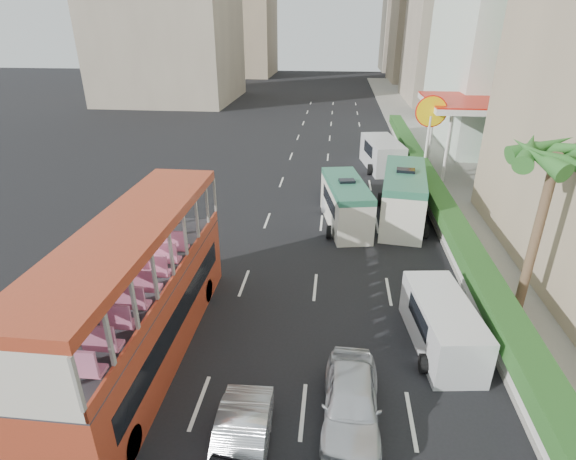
# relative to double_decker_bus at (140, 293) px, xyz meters

# --- Properties ---
(ground_plane) EXTENTS (200.00, 200.00, 0.00)m
(ground_plane) POSITION_rel_double_decker_bus_xyz_m (6.00, 0.00, -2.53)
(ground_plane) COLOR black
(ground_plane) RESTS_ON ground
(double_decker_bus) EXTENTS (2.50, 11.00, 5.06)m
(double_decker_bus) POSITION_rel_double_decker_bus_xyz_m (0.00, 0.00, 0.00)
(double_decker_bus) COLOR #B13D21
(double_decker_bus) RESTS_ON ground
(car_silver_lane_b) EXTENTS (1.76, 4.16, 1.40)m
(car_silver_lane_b) POSITION_rel_double_decker_bus_xyz_m (7.00, -2.13, -2.53)
(car_silver_lane_b) COLOR silver
(car_silver_lane_b) RESTS_ON ground
(van_asset) EXTENTS (2.50, 5.42, 1.50)m
(van_asset) POSITION_rel_double_decker_bus_xyz_m (6.79, 15.15, -2.53)
(van_asset) COLOR silver
(van_asset) RESTS_ON ground
(minibus_near) EXTENTS (2.98, 6.05, 2.57)m
(minibus_near) POSITION_rel_double_decker_bus_xyz_m (6.93, 11.96, -1.25)
(minibus_near) COLOR silver
(minibus_near) RESTS_ON ground
(minibus_far) EXTENTS (3.09, 6.96, 2.98)m
(minibus_far) POSITION_rel_double_decker_bus_xyz_m (10.21, 12.87, -1.04)
(minibus_far) COLOR silver
(minibus_far) RESTS_ON ground
(panel_van_near) EXTENTS (2.35, 4.68, 1.80)m
(panel_van_near) POSITION_rel_double_decker_bus_xyz_m (10.26, 1.58, -1.63)
(panel_van_near) COLOR silver
(panel_van_near) RESTS_ON ground
(panel_van_far) EXTENTS (3.20, 5.94, 2.25)m
(panel_van_far) POSITION_rel_double_decker_bus_xyz_m (9.89, 23.34, -1.40)
(panel_van_far) COLOR silver
(panel_van_far) RESTS_ON ground
(sidewalk) EXTENTS (6.00, 120.00, 0.18)m
(sidewalk) POSITION_rel_double_decker_bus_xyz_m (15.00, 25.00, -2.44)
(sidewalk) COLOR #99968C
(sidewalk) RESTS_ON ground
(kerb_wall) EXTENTS (0.30, 44.00, 1.00)m
(kerb_wall) POSITION_rel_double_decker_bus_xyz_m (12.20, 14.00, -1.85)
(kerb_wall) COLOR silver
(kerb_wall) RESTS_ON sidewalk
(hedge) EXTENTS (1.10, 44.00, 0.70)m
(hedge) POSITION_rel_double_decker_bus_xyz_m (12.20, 14.00, -1.00)
(hedge) COLOR #2D6626
(hedge) RESTS_ON kerb_wall
(palm_tree) EXTENTS (0.36, 0.36, 6.40)m
(palm_tree) POSITION_rel_double_decker_bus_xyz_m (13.80, 4.00, 0.85)
(palm_tree) COLOR brown
(palm_tree) RESTS_ON sidewalk
(shell_station) EXTENTS (6.50, 8.00, 5.50)m
(shell_station) POSITION_rel_double_decker_bus_xyz_m (16.00, 23.00, 0.22)
(shell_station) COLOR silver
(shell_station) RESTS_ON ground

